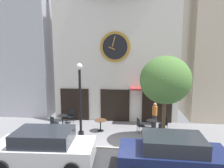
% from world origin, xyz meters
% --- Properties ---
extents(ground_plane, '(27.88, 9.58, 0.13)m').
position_xyz_m(ground_plane, '(0.00, -0.52, -0.02)').
color(ground_plane, gray).
extents(clock_building, '(8.79, 3.22, 10.42)m').
position_xyz_m(clock_building, '(-0.27, 5.26, 5.35)').
color(clock_building, silver).
rests_on(clock_building, ground_plane).
extents(neighbor_building_left, '(6.91, 4.96, 15.28)m').
position_xyz_m(neighbor_building_left, '(-8.80, 6.74, 7.64)').
color(neighbor_building_left, '#B2B2BC').
rests_on(neighbor_building_left, ground_plane).
extents(street_lamp, '(0.36, 0.36, 4.27)m').
position_xyz_m(street_lamp, '(-1.98, 1.19, 2.17)').
color(street_lamp, black).
rests_on(street_lamp, ground_plane).
extents(street_tree, '(2.66, 2.39, 4.69)m').
position_xyz_m(street_tree, '(2.63, 1.05, 3.42)').
color(street_tree, brown).
rests_on(street_tree, ground_plane).
extents(cafe_table_leftmost, '(0.65, 0.65, 0.76)m').
position_xyz_m(cafe_table_leftmost, '(-3.65, 2.82, 0.51)').
color(cafe_table_leftmost, black).
rests_on(cafe_table_leftmost, ground_plane).
extents(cafe_table_center_right, '(0.73, 0.73, 0.72)m').
position_xyz_m(cafe_table_center_right, '(-1.01, 2.26, 0.52)').
color(cafe_table_center_right, black).
rests_on(cafe_table_center_right, ground_plane).
extents(cafe_table_rightmost, '(0.68, 0.68, 0.74)m').
position_xyz_m(cafe_table_rightmost, '(2.17, 2.40, 0.52)').
color(cafe_table_rightmost, black).
rests_on(cafe_table_rightmost, ground_plane).
extents(cafe_chair_facing_wall, '(0.54, 0.54, 0.90)m').
position_xyz_m(cafe_chair_facing_wall, '(-3.31, 3.56, 0.53)').
color(cafe_chair_facing_wall, black).
rests_on(cafe_chair_facing_wall, ground_plane).
extents(cafe_chair_under_awning, '(0.56, 0.56, 0.90)m').
position_xyz_m(cafe_chair_under_awning, '(2.54, 1.67, 0.53)').
color(cafe_chair_under_awning, black).
rests_on(cafe_chair_under_awning, ground_plane).
extents(cafe_chair_near_tree, '(0.54, 0.54, 0.90)m').
position_xyz_m(cafe_chair_near_tree, '(2.95, 2.65, 0.53)').
color(cafe_chair_near_tree, black).
rests_on(cafe_chair_near_tree, ground_plane).
extents(cafe_chair_corner, '(0.55, 0.55, 0.90)m').
position_xyz_m(cafe_chair_corner, '(-3.97, 2.09, 0.53)').
color(cafe_chair_corner, black).
rests_on(cafe_chair_corner, ground_plane).
extents(cafe_chair_outer, '(0.51, 0.51, 0.90)m').
position_xyz_m(cafe_chair_outer, '(1.40, 2.22, 0.53)').
color(cafe_chair_outer, black).
rests_on(cafe_chair_outer, ground_plane).
extents(pedestrian_orange, '(0.42, 0.42, 1.67)m').
position_xyz_m(pedestrian_orange, '(2.40, 3.17, 0.86)').
color(pedestrian_orange, '#2D2D38').
rests_on(pedestrian_orange, ground_plane).
extents(parked_car_white, '(4.38, 2.19, 1.55)m').
position_xyz_m(parked_car_white, '(-2.84, -1.67, 0.76)').
color(parked_car_white, white).
rests_on(parked_car_white, ground_plane).
extents(parked_car_navy, '(4.34, 2.10, 1.55)m').
position_xyz_m(parked_car_navy, '(2.56, -1.73, 0.76)').
color(parked_car_navy, navy).
rests_on(parked_car_navy, ground_plane).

